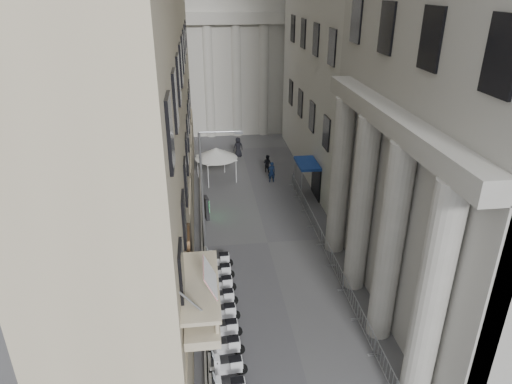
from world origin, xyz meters
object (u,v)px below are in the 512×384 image
Objects in this scene: pedestrian_a at (272,172)px; pedestrian_b at (267,163)px; security_tent at (222,154)px; info_kiosk at (207,208)px; street_lamp at (207,183)px.

pedestrian_a reaches higher than pedestrian_b.
security_tent is at bearing 63.63° from pedestrian_b.
security_tent is at bearing 65.60° from info_kiosk.
pedestrian_a is at bearing 132.59° from pedestrian_b.
info_kiosk is 1.07× the size of pedestrian_b.
street_lamp is 4.62× the size of info_kiosk.
pedestrian_b is (-0.04, 2.31, -0.10)m from pedestrian_a.
info_kiosk is at bearing 97.66° from pedestrian_b.
security_tent is 2.24× the size of pedestrian_b.
pedestrian_b is (5.76, 8.52, -0.07)m from info_kiosk.
security_tent is 2.00× the size of pedestrian_a.
pedestrian_a is (5.71, 10.71, -3.91)m from street_lamp.
security_tent is 4.81m from pedestrian_b.
street_lamp is at bearing 108.17° from pedestrian_b.
security_tent reaches higher than pedestrian_a.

